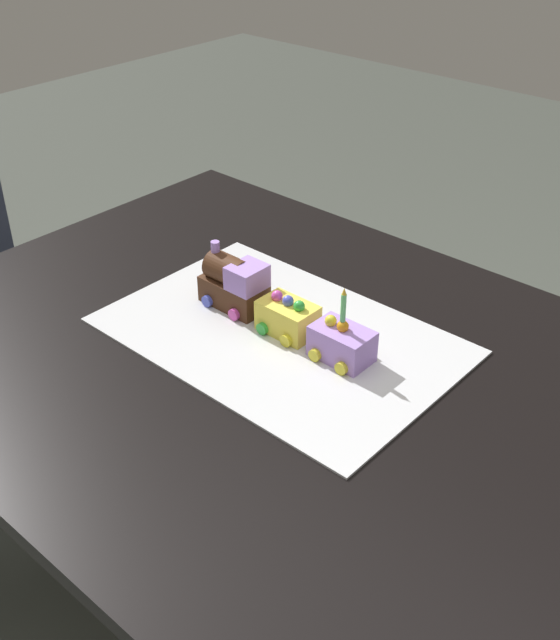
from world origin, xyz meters
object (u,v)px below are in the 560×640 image
cake_car_hopper_lavender (342,343)px  cake_locomotive (234,283)px  dining_table (287,412)px  cake_car_gondola_lemon (288,317)px  birthday_candle (343,305)px

cake_car_hopper_lavender → cake_locomotive: bearing=-180.0°
dining_table → cake_car_gondola_lemon: cake_car_gondola_lemon is taller
cake_car_gondola_lemon → cake_car_hopper_lavender: 0.12m
cake_car_gondola_lemon → cake_car_hopper_lavender: size_ratio=1.00×
cake_car_hopper_lavender → birthday_candle: 0.07m
cake_locomotive → birthday_candle: birthday_candle is taller
cake_car_hopper_lavender → birthday_candle: bearing=-180.0°
cake_car_gondola_lemon → birthday_candle: birthday_candle is taller
dining_table → cake_locomotive: size_ratio=10.00×
cake_car_hopper_lavender → dining_table: bearing=-133.0°
cake_locomotive → cake_car_gondola_lemon: (0.13, 0.00, -0.02)m
birthday_candle → cake_car_hopper_lavender: bearing=0.0°
cake_locomotive → cake_car_hopper_lavender: bearing=0.0°
dining_table → cake_car_hopper_lavender: size_ratio=14.00×
dining_table → cake_locomotive: cake_locomotive is taller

